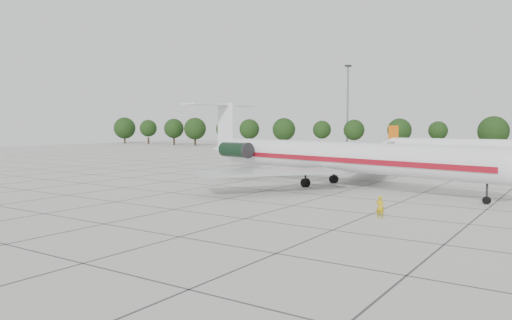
# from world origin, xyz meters

# --- Properties ---
(ground) EXTENTS (260.00, 260.00, 0.00)m
(ground) POSITION_xyz_m (0.00, 0.00, 0.00)
(ground) COLOR #BABAB2
(ground) RESTS_ON ground
(apron_joints) EXTENTS (170.00, 170.00, 0.02)m
(apron_joints) POSITION_xyz_m (0.00, 15.00, 0.01)
(apron_joints) COLOR #383838
(apron_joints) RESTS_ON ground
(main_airliner) EXTENTS (46.51, 36.09, 11.02)m
(main_airliner) POSITION_xyz_m (3.68, 7.72, 3.89)
(main_airliner) COLOR silver
(main_airliner) RESTS_ON ground
(ground_crew) EXTENTS (0.73, 0.51, 1.94)m
(ground_crew) POSITION_xyz_m (17.33, -9.62, 0.97)
(ground_crew) COLOR #C19E0B
(ground_crew) RESTS_ON ground
(bg_airliner_c) EXTENTS (28.24, 27.20, 7.40)m
(bg_airliner_c) POSITION_xyz_m (5.46, 68.43, 2.91)
(bg_airliner_c) COLOR silver
(bg_airliner_c) RESTS_ON ground
(tree_line) EXTENTS (249.86, 8.44, 10.22)m
(tree_line) POSITION_xyz_m (-11.68, 85.00, 5.98)
(tree_line) COLOR #332114
(tree_line) RESTS_ON ground
(floodlight_mast) EXTENTS (1.60, 1.60, 25.45)m
(floodlight_mast) POSITION_xyz_m (-30.00, 92.00, 14.28)
(floodlight_mast) COLOR slate
(floodlight_mast) RESTS_ON ground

